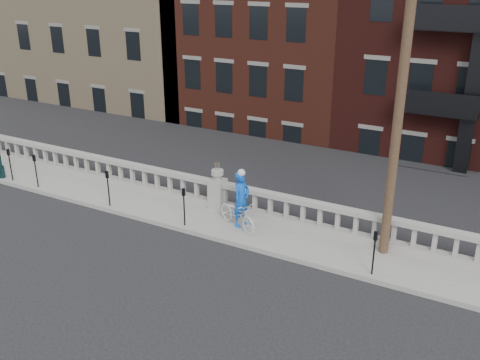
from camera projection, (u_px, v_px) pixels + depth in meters
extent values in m
plane|color=black|center=(152.00, 258.00, 16.48)|extent=(120.00, 120.00, 0.00)
cube|color=gray|center=(204.00, 219.00, 18.90)|extent=(32.00, 2.20, 0.15)
cube|color=gray|center=(218.00, 204.00, 19.60)|extent=(28.00, 0.34, 0.25)
cube|color=gray|center=(218.00, 183.00, 19.29)|extent=(28.00, 0.34, 0.16)
cube|color=gray|center=(218.00, 194.00, 19.44)|extent=(0.55, 0.55, 1.10)
cylinder|color=gray|center=(217.00, 177.00, 19.20)|extent=(0.24, 0.24, 0.20)
cylinder|color=gray|center=(217.00, 172.00, 19.13)|extent=(0.44, 0.44, 0.18)
cube|color=#605E59|center=(224.00, 264.00, 20.88)|extent=(36.00, 0.50, 5.15)
cube|color=black|center=(373.00, 165.00, 39.53)|extent=(80.00, 44.00, 0.50)
cube|color=#595651|center=(232.00, 225.00, 25.36)|extent=(16.00, 7.00, 4.00)
cube|color=tan|center=(139.00, 17.00, 39.32)|extent=(18.00, 16.00, 20.00)
cube|color=#4E1F16|center=(294.00, 76.00, 33.77)|extent=(10.00, 14.00, 14.00)
cube|color=#35110E|center=(464.00, 79.00, 29.00)|extent=(10.00, 14.00, 15.50)
cylinder|color=#422D1E|center=(401.00, 92.00, 14.73)|extent=(0.28, 0.28, 10.00)
cylinder|color=#102B2C|center=(1.00, 172.00, 22.35)|extent=(0.28, 0.28, 0.50)
cylinder|color=black|center=(11.00, 168.00, 21.95)|extent=(0.05, 0.05, 1.10)
cube|color=black|center=(8.00, 152.00, 21.70)|extent=(0.10, 0.08, 0.26)
cube|color=black|center=(7.00, 151.00, 21.65)|extent=(0.06, 0.01, 0.08)
cylinder|color=black|center=(36.00, 174.00, 21.28)|extent=(0.05, 0.05, 1.10)
cube|color=black|center=(34.00, 158.00, 21.03)|extent=(0.10, 0.08, 0.26)
cube|color=black|center=(33.00, 157.00, 20.98)|extent=(0.06, 0.01, 0.08)
cylinder|color=black|center=(109.00, 192.00, 19.59)|extent=(0.05, 0.05, 1.10)
cube|color=black|center=(107.00, 175.00, 19.33)|extent=(0.10, 0.08, 0.26)
cube|color=black|center=(106.00, 174.00, 19.28)|extent=(0.06, 0.01, 0.08)
cylinder|color=black|center=(184.00, 211.00, 18.08)|extent=(0.05, 0.05, 1.10)
cube|color=black|center=(183.00, 192.00, 17.83)|extent=(0.10, 0.08, 0.26)
cube|color=black|center=(183.00, 191.00, 17.78)|extent=(0.06, 0.01, 0.08)
cylinder|color=black|center=(373.00, 257.00, 15.16)|extent=(0.05, 0.05, 1.10)
cube|color=black|center=(376.00, 236.00, 14.91)|extent=(0.10, 0.08, 0.26)
cube|color=black|center=(375.00, 235.00, 14.86)|extent=(0.06, 0.01, 0.08)
imported|color=silver|center=(237.00, 214.00, 17.98)|extent=(1.98, 1.39, 0.99)
imported|color=blue|center=(241.00, 199.00, 17.93)|extent=(0.57, 0.77, 1.93)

